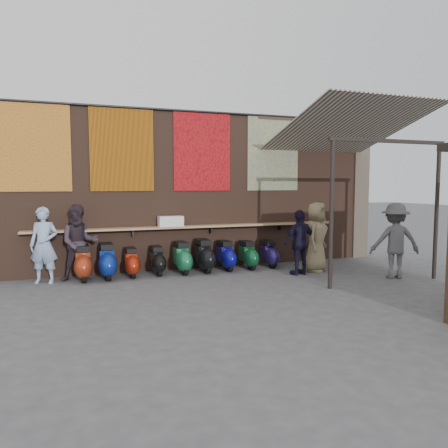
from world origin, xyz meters
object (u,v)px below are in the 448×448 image
at_px(scooter_stool_3, 157,261).
at_px(scooter_stool_1, 107,261).
at_px(scooter_stool_2, 131,262).
at_px(scooter_stool_5, 204,256).
at_px(scooter_stool_6, 226,256).
at_px(diner_right, 79,243).
at_px(shopper_tan, 316,237).
at_px(shopper_grey, 395,241).
at_px(scooter_stool_0, 83,263).
at_px(scooter_stool_4, 182,258).
at_px(diner_left, 44,245).
at_px(shelf_box, 171,221).
at_px(scooter_stool_8, 268,254).
at_px(scooter_stool_7, 248,255).
at_px(shopper_navy, 300,242).

bearing_deg(scooter_stool_3, scooter_stool_1, -177.45).
height_order(scooter_stool_2, scooter_stool_5, scooter_stool_5).
bearing_deg(scooter_stool_6, scooter_stool_5, -178.35).
distance_m(diner_right, shopper_tan, 5.63).
bearing_deg(shopper_grey, scooter_stool_0, 4.17).
relative_size(scooter_stool_4, scooter_stool_5, 0.96).
xyz_separation_m(scooter_stool_1, diner_left, (-1.32, 0.01, 0.44)).
xyz_separation_m(shelf_box, shopper_tan, (3.39, -1.22, -0.39)).
bearing_deg(shelf_box, scooter_stool_8, -6.57).
xyz_separation_m(shelf_box, scooter_stool_5, (0.76, -0.31, -0.85)).
height_order(scooter_stool_4, scooter_stool_5, scooter_stool_5).
distance_m(shelf_box, scooter_stool_0, 2.29).
height_order(scooter_stool_7, shopper_navy, shopper_navy).
relative_size(scooter_stool_3, scooter_stool_7, 0.96).
bearing_deg(scooter_stool_6, shopper_tan, -24.48).
relative_size(shelf_box, scooter_stool_8, 0.83).
bearing_deg(diner_right, shopper_navy, -13.94).
relative_size(scooter_stool_4, scooter_stool_7, 1.08).
bearing_deg(shopper_navy, shopper_grey, 140.51).
distance_m(scooter_stool_3, scooter_stool_6, 1.74).
height_order(scooter_stool_5, shopper_navy, shopper_navy).
xyz_separation_m(shelf_box, scooter_stool_8, (2.54, -0.29, -0.91)).
relative_size(scooter_stool_1, scooter_stool_5, 1.01).
distance_m(scooter_stool_7, shopper_grey, 3.55).
xyz_separation_m(scooter_stool_4, shopper_grey, (4.48, -2.20, 0.49)).
relative_size(scooter_stool_3, shopper_grey, 0.41).
bearing_deg(scooter_stool_5, scooter_stool_8, 0.47).
distance_m(shelf_box, shopper_grey, 5.32).
relative_size(scooter_stool_2, shopper_grey, 0.41).
bearing_deg(shopper_grey, scooter_stool_2, 0.74).
xyz_separation_m(shelf_box, scooter_stool_3, (-0.40, -0.26, -0.91)).
relative_size(scooter_stool_0, shopper_navy, 0.53).
xyz_separation_m(scooter_stool_1, scooter_stool_5, (2.33, 0.00, -0.00)).
height_order(scooter_stool_8, diner_right, diner_right).
bearing_deg(diner_right, shelf_box, 6.89).
bearing_deg(scooter_stool_3, diner_left, -179.01).
relative_size(scooter_stool_3, scooter_stool_6, 0.92).
xyz_separation_m(scooter_stool_8, shopper_tan, (0.85, -0.93, 0.52)).
bearing_deg(scooter_stool_7, scooter_stool_8, 3.30).
bearing_deg(shelf_box, shopper_navy, -27.17).
relative_size(diner_right, shopper_tan, 0.99).
bearing_deg(scooter_stool_4, diner_right, 179.56).
distance_m(shopper_navy, shopper_tan, 0.62).
xyz_separation_m(scooter_stool_4, scooter_stool_6, (1.14, 0.03, -0.01)).
bearing_deg(diner_left, shopper_tan, 10.74).
bearing_deg(shopper_tan, scooter_stool_5, 120.52).
relative_size(shelf_box, scooter_stool_2, 0.85).
distance_m(scooter_stool_4, scooter_stool_8, 2.34).
relative_size(scooter_stool_6, shopper_grey, 0.44).
bearing_deg(scooter_stool_7, diner_right, 179.62).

